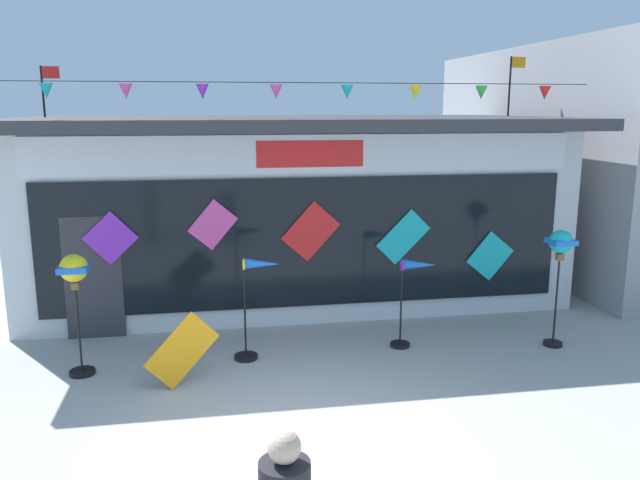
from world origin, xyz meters
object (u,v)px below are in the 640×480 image
object	(u,v)px
wind_spinner_left	(255,296)
wind_spinner_center_right	(560,251)
kite_shop_building	(292,203)
wind_spinner_far_left	(75,280)
display_kite_on_ground	(182,350)
wind_spinner_center_left	(413,287)

from	to	relation	value
wind_spinner_left	wind_spinner_center_right	world-z (taller)	wind_spinner_center_right
kite_shop_building	wind_spinner_far_left	distance (m)	5.28
wind_spinner_far_left	wind_spinner_center_right	distance (m)	7.10
kite_shop_building	wind_spinner_far_left	bearing A→B (deg)	-131.40
wind_spinner_center_right	kite_shop_building	bearing A→B (deg)	131.76
wind_spinner_center_right	display_kite_on_ground	bearing A→B (deg)	-174.86
wind_spinner_left	wind_spinner_center_left	world-z (taller)	wind_spinner_left
wind_spinner_left	wind_spinner_center_left	size ratio (longest dim) A/B	1.10
kite_shop_building	wind_spinner_center_right	size ratio (longest dim) A/B	5.48
wind_spinner_center_right	display_kite_on_ground	xyz separation A→B (m)	(-5.68, -0.51, -1.02)
wind_spinner_far_left	display_kite_on_ground	xyz separation A→B (m)	(1.42, -0.62, -0.87)
wind_spinner_center_left	wind_spinner_far_left	bearing A→B (deg)	-176.99
kite_shop_building	wind_spinner_far_left	size ratio (longest dim) A/B	5.88
kite_shop_building	wind_spinner_center_left	xyz separation A→B (m)	(1.41, -3.69, -0.80)
wind_spinner_center_left	display_kite_on_ground	distance (m)	3.61
kite_shop_building	wind_spinner_left	distance (m)	3.99
wind_spinner_left	wind_spinner_far_left	bearing A→B (deg)	-176.03
kite_shop_building	display_kite_on_ground	xyz separation A→B (m)	(-2.06, -4.56, -1.26)
wind_spinner_far_left	wind_spinner_center_right	world-z (taller)	wind_spinner_center_right
kite_shop_building	wind_spinner_left	world-z (taller)	kite_shop_building
kite_shop_building	wind_spinner_center_right	distance (m)	5.44
wind_spinner_left	display_kite_on_ground	bearing A→B (deg)	-142.81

